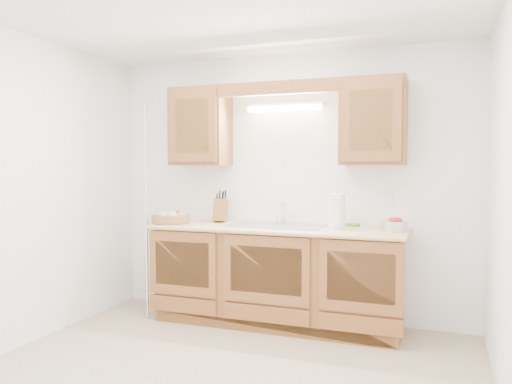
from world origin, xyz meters
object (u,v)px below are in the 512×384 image
at_px(paper_towel, 337,211).
at_px(fruit_basket, 171,218).
at_px(knife_block, 221,210).
at_px(apple_bowl, 395,225).

bearing_deg(paper_towel, fruit_basket, -175.30).
relative_size(knife_block, paper_towel, 0.89).
relative_size(knife_block, apple_bowl, 1.20).
height_order(knife_block, paper_towel, paper_towel).
bearing_deg(apple_bowl, fruit_basket, -176.48).
bearing_deg(paper_towel, apple_bowl, -0.24).
bearing_deg(fruit_basket, apple_bowl, 3.52).
distance_m(paper_towel, apple_bowl, 0.50).
relative_size(fruit_basket, paper_towel, 1.25).
bearing_deg(apple_bowl, knife_block, 175.85).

